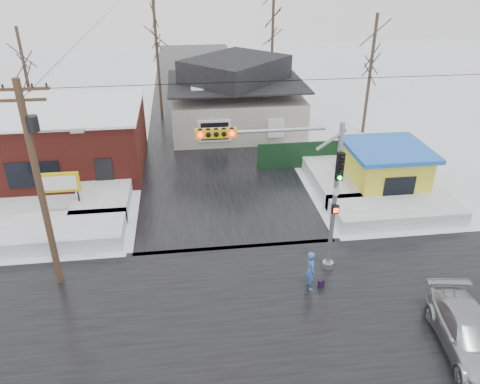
{
  "coord_description": "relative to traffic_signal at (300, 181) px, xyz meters",
  "views": [
    {
      "loc": [
        -2.22,
        -13.84,
        13.06
      ],
      "look_at": [
        0.22,
        5.27,
        3.0
      ],
      "focal_mm": 35.0,
      "sensor_mm": 36.0,
      "label": 1
    }
  ],
  "objects": [
    {
      "name": "ground",
      "position": [
        -2.43,
        -2.97,
        -4.54
      ],
      "size": [
        120.0,
        120.0,
        0.0
      ],
      "primitive_type": "plane",
      "color": "white",
      "rests_on": "ground"
    },
    {
      "name": "road_ns",
      "position": [
        -2.43,
        -2.97,
        -4.53
      ],
      "size": [
        10.0,
        120.0,
        0.02
      ],
      "primitive_type": "cube",
      "color": "black",
      "rests_on": "ground"
    },
    {
      "name": "road_ew",
      "position": [
        -2.43,
        -2.97,
        -4.53
      ],
      "size": [
        120.0,
        10.0,
        0.02
      ],
      "primitive_type": "cube",
      "color": "black",
      "rests_on": "ground"
    },
    {
      "name": "snowbank_nw",
      "position": [
        -11.43,
        4.03,
        -4.14
      ],
      "size": [
        7.0,
        3.0,
        0.8
      ],
      "primitive_type": "cube",
      "color": "white",
      "rests_on": "ground"
    },
    {
      "name": "snowbank_ne",
      "position": [
        6.57,
        4.03,
        -4.14
      ],
      "size": [
        7.0,
        3.0,
        0.8
      ],
      "primitive_type": "cube",
      "color": "white",
      "rests_on": "ground"
    },
    {
      "name": "snowbank_nside_w",
      "position": [
        -9.43,
        9.03,
        -4.14
      ],
      "size": [
        3.0,
        8.0,
        0.8
      ],
      "primitive_type": "cube",
      "color": "white",
      "rests_on": "ground"
    },
    {
      "name": "snowbank_nside_e",
      "position": [
        4.57,
        9.03,
        -4.14
      ],
      "size": [
        3.0,
        8.0,
        0.8
      ],
      "primitive_type": "cube",
      "color": "white",
      "rests_on": "ground"
    },
    {
      "name": "traffic_signal",
      "position": [
        0.0,
        0.0,
        0.0
      ],
      "size": [
        6.05,
        0.68,
        7.0
      ],
      "color": "gray",
      "rests_on": "ground"
    },
    {
      "name": "utility_pole",
      "position": [
        -10.36,
        0.53,
        0.57
      ],
      "size": [
        3.15,
        0.44,
        9.0
      ],
      "color": "#382619",
      "rests_on": "ground"
    },
    {
      "name": "brick_building",
      "position": [
        -13.43,
        13.03,
        -2.46
      ],
      "size": [
        12.2,
        8.2,
        4.12
      ],
      "color": "maroon",
      "rests_on": "ground"
    },
    {
      "name": "marquee_sign",
      "position": [
        -11.43,
        6.53,
        -2.62
      ],
      "size": [
        2.2,
        0.21,
        2.55
      ],
      "color": "black",
      "rests_on": "ground"
    },
    {
      "name": "house",
      "position": [
        -0.43,
        19.03,
        -1.92
      ],
      "size": [
        10.4,
        8.4,
        5.76
      ],
      "color": "#B3ADA2",
      "rests_on": "ground"
    },
    {
      "name": "kiosk",
      "position": [
        7.07,
        7.03,
        -3.08
      ],
      "size": [
        4.6,
        4.6,
        2.88
      ],
      "color": "yellow",
      "rests_on": "ground"
    },
    {
      "name": "fence",
      "position": [
        4.07,
        11.03,
        -3.64
      ],
      "size": [
        8.0,
        0.12,
        1.8
      ],
      "primitive_type": "cube",
      "color": "black",
      "rests_on": "ground"
    },
    {
      "name": "tree_far_left",
      "position": [
        -6.43,
        23.03,
        3.41
      ],
      "size": [
        3.0,
        3.0,
        10.0
      ],
      "color": "#332821",
      "rests_on": "ground"
    },
    {
      "name": "tree_far_right",
      "position": [
        9.57,
        17.03,
        2.62
      ],
      "size": [
        3.0,
        3.0,
        9.0
      ],
      "color": "#332821",
      "rests_on": "ground"
    },
    {
      "name": "tree_far_west",
      "position": [
        -16.43,
        21.03,
        1.82
      ],
      "size": [
        3.0,
        3.0,
        8.0
      ],
      "color": "#332821",
      "rests_on": "ground"
    },
    {
      "name": "pedestrian",
      "position": [
        0.36,
        -1.28,
        -3.62
      ],
      "size": [
        0.44,
        0.67,
        1.84
      ],
      "primitive_type": "imported",
      "rotation": [
        0.0,
        0.0,
        1.58
      ],
      "color": "#385E9E",
      "rests_on": "ground"
    },
    {
      "name": "car",
      "position": [
        5.13,
        -5.44,
        -3.84
      ],
      "size": [
        2.66,
        5.09,
        1.41
      ],
      "primitive_type": "imported",
      "rotation": [
        0.0,
        0.0,
        -0.15
      ],
      "color": "#ACB0B4",
      "rests_on": "ground"
    },
    {
      "name": "shopping_bag",
      "position": [
        0.86,
        -1.32,
        -4.36
      ],
      "size": [
        0.3,
        0.23,
        0.35
      ],
      "primitive_type": "cube",
      "rotation": [
        0.0,
        0.0,
        0.43
      ],
      "color": "black",
      "rests_on": "ground"
    }
  ]
}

